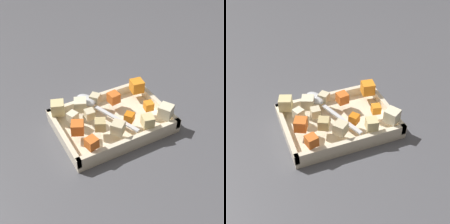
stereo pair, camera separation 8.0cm
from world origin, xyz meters
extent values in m
plane|color=#4C4C51|center=(0.00, 0.00, 0.00)|extent=(4.00, 4.00, 0.00)
cube|color=beige|center=(0.00, -0.02, 0.01)|extent=(0.29, 0.20, 0.01)
cube|color=beige|center=(0.00, -0.11, 0.03)|extent=(0.29, 0.01, 0.03)
cube|color=beige|center=(0.00, 0.08, 0.03)|extent=(0.29, 0.01, 0.03)
cube|color=beige|center=(-0.14, -0.02, 0.03)|extent=(0.01, 0.20, 0.03)
cube|color=beige|center=(0.14, -0.02, 0.03)|extent=(0.01, 0.20, 0.03)
cube|color=orange|center=(0.03, 0.03, 0.05)|extent=(0.03, 0.03, 0.03)
cube|color=orange|center=(0.03, -0.06, 0.05)|extent=(0.03, 0.03, 0.02)
cube|color=orange|center=(0.09, -0.04, 0.05)|extent=(0.03, 0.03, 0.02)
cube|color=orange|center=(-0.10, -0.03, 0.06)|extent=(0.04, 0.04, 0.03)
cube|color=orange|center=(0.11, 0.04, 0.06)|extent=(0.04, 0.04, 0.03)
cube|color=orange|center=(-0.10, -0.09, 0.05)|extent=(0.03, 0.03, 0.03)
cube|color=#E0CC89|center=(-0.12, 0.06, 0.06)|extent=(0.04, 0.04, 0.03)
cube|color=beige|center=(-0.06, 0.00, 0.05)|extent=(0.03, 0.03, 0.02)
cube|color=tan|center=(-0.05, -0.05, 0.05)|extent=(0.04, 0.04, 0.03)
cube|color=beige|center=(-0.02, -0.08, 0.05)|extent=(0.04, 0.04, 0.03)
cube|color=#E0CC89|center=(0.06, -0.09, 0.05)|extent=(0.03, 0.03, 0.03)
cube|color=beige|center=(-0.10, 0.01, 0.05)|extent=(0.03, 0.03, 0.02)
cube|color=beige|center=(-0.02, 0.05, 0.05)|extent=(0.04, 0.04, 0.02)
cube|color=beige|center=(0.12, -0.09, 0.06)|extent=(0.05, 0.05, 0.03)
cube|color=beige|center=(-0.06, 0.04, 0.06)|extent=(0.04, 0.04, 0.03)
ellipsoid|color=silver|center=(-0.04, 0.06, 0.05)|extent=(0.06, 0.07, 0.02)
cube|color=silver|center=(0.00, -0.04, 0.04)|extent=(0.06, 0.14, 0.01)
camera|label=1|loc=(-0.29, -0.55, 0.57)|focal=49.92mm
camera|label=2|loc=(-0.22, -0.59, 0.57)|focal=49.92mm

